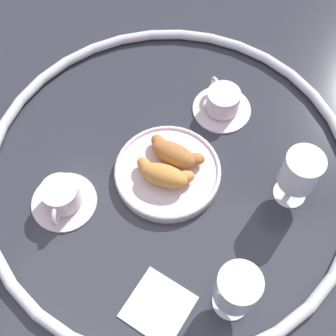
# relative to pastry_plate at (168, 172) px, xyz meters

# --- Properties ---
(ground_plane) EXTENTS (2.20, 2.20, 0.00)m
(ground_plane) POSITION_rel_pastry_plate_xyz_m (-0.00, 0.01, -0.01)
(ground_plane) COLOR #2D3038
(table_chrome_rim) EXTENTS (0.80, 0.80, 0.02)m
(table_chrome_rim) POSITION_rel_pastry_plate_xyz_m (-0.00, 0.01, -0.00)
(table_chrome_rim) COLOR silver
(table_chrome_rim) RESTS_ON ground_plane
(pastry_plate) EXTENTS (0.23, 0.23, 0.02)m
(pastry_plate) POSITION_rel_pastry_plate_xyz_m (0.00, 0.00, 0.00)
(pastry_plate) COLOR silver
(pastry_plate) RESTS_ON ground_plane
(croissant_large) EXTENTS (0.14, 0.07, 0.04)m
(croissant_large) POSITION_rel_pastry_plate_xyz_m (-0.00, -0.02, 0.03)
(croissant_large) COLOR #CC893D
(croissant_large) RESTS_ON pastry_plate
(croissant_small) EXTENTS (0.13, 0.08, 0.04)m
(croissant_small) POSITION_rel_pastry_plate_xyz_m (0.00, 0.03, 0.03)
(croissant_small) COLOR #AD6B33
(croissant_small) RESTS_ON pastry_plate
(coffee_cup_near) EXTENTS (0.14, 0.14, 0.06)m
(coffee_cup_near) POSITION_rel_pastry_plate_xyz_m (0.07, 0.20, 0.01)
(coffee_cup_near) COLOR silver
(coffee_cup_near) RESTS_ON ground_plane
(coffee_cup_far) EXTENTS (0.14, 0.14, 0.06)m
(coffee_cup_far) POSITION_rel_pastry_plate_xyz_m (-0.19, -0.12, 0.01)
(coffee_cup_far) COLOR silver
(coffee_cup_far) RESTS_ON ground_plane
(juice_glass_left) EXTENTS (0.08, 0.08, 0.14)m
(juice_glass_left) POSITION_rel_pastry_plate_xyz_m (0.18, -0.23, 0.08)
(juice_glass_left) COLOR white
(juice_glass_left) RESTS_ON ground_plane
(juice_glass_right) EXTENTS (0.08, 0.08, 0.14)m
(juice_glass_right) POSITION_rel_pastry_plate_xyz_m (0.26, 0.02, 0.08)
(juice_glass_right) COLOR white
(juice_glass_right) RESTS_ON ground_plane
(folded_napkin) EXTENTS (0.14, 0.14, 0.01)m
(folded_napkin) POSITION_rel_pastry_plate_xyz_m (0.06, -0.27, -0.01)
(folded_napkin) COLOR silver
(folded_napkin) RESTS_ON ground_plane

